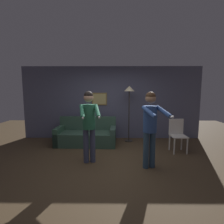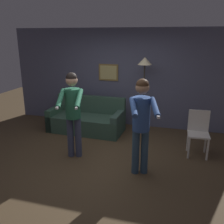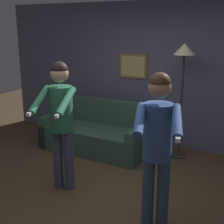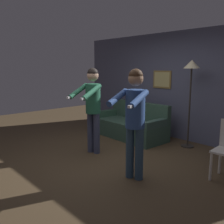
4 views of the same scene
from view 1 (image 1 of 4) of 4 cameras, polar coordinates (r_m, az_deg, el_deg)
The scene contains 7 objects.
ground_plane at distance 4.40m, azimuth -0.54°, elevation -16.41°, with size 12.00×12.00×0.00m, color #4D3B27.
back_wall_assembly at distance 6.34m, azimuth -0.19°, elevation 3.02°, with size 6.40×0.09×2.60m.
couch at distance 5.80m, azimuth -8.34°, elevation -7.73°, with size 1.93×0.91×0.87m.
torchiere_lamp at distance 5.92m, azimuth 5.64°, elevation 5.63°, with size 0.35×0.35×1.90m.
person_standing_left at distance 4.19m, azimuth -7.53°, elevation -2.54°, with size 0.53×0.73×1.74m.
person_standing_right at distance 3.95m, azimuth 12.44°, elevation -3.30°, with size 0.57×0.70×1.73m.
dining_chair_distant at distance 5.39m, azimuth 20.54°, elevation -6.51°, with size 0.44×0.44×0.93m.
Camera 1 is at (0.08, -4.03, 1.76)m, focal length 28.00 mm.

